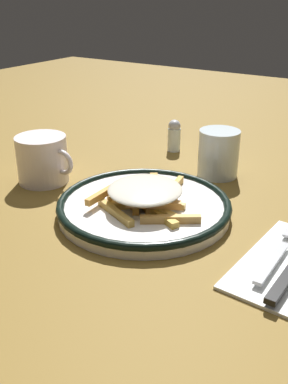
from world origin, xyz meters
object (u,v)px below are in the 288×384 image
(coffee_mug, at_px, (43,159))
(salt_shaker, at_px, (174,135))
(water_glass, at_px, (218,153))
(plate, at_px, (144,206))
(fries_heap, at_px, (145,194))
(fork, at_px, (280,251))

(coffee_mug, xyz_separation_m, salt_shaker, (0.12, 0.29, -0.01))
(water_glass, relative_size, coffee_mug, 0.75)
(plate, bearing_deg, fries_heap, -35.54)
(fries_heap, distance_m, coffee_mug, 0.24)
(fork, bearing_deg, water_glass, 131.17)
(salt_shaker, bearing_deg, fork, -41.87)
(fries_heap, bearing_deg, salt_shaker, 111.51)
(plate, distance_m, fork, 0.23)
(plate, relative_size, fork, 1.59)
(coffee_mug, bearing_deg, water_glass, 38.34)
(fork, bearing_deg, salt_shaker, 138.13)
(coffee_mug, relative_size, salt_shaker, 1.71)
(water_glass, relative_size, salt_shaker, 1.28)
(fork, bearing_deg, plate, 177.90)
(fries_heap, relative_size, coffee_mug, 1.60)
(plate, height_order, coffee_mug, coffee_mug)
(fork, xyz_separation_m, coffee_mug, (-0.46, 0.02, 0.03))
(plate, height_order, fork, plate)
(fries_heap, distance_m, water_glass, 0.22)
(fork, relative_size, coffee_mug, 1.45)
(plate, xyz_separation_m, fries_heap, (0.00, -0.00, 0.02))
(water_glass, bearing_deg, coffee_mug, -141.66)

